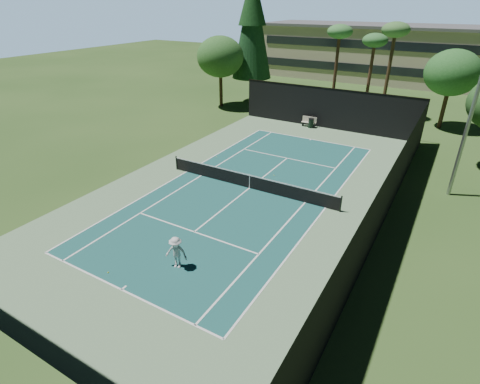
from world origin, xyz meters
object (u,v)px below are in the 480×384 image
Objects in this scene: tennis_net at (250,181)px; trash_bin at (311,123)px; tennis_ball_a at (108,272)px; tennis_ball_c at (274,175)px; tennis_ball_b at (232,175)px; park_bench at (309,121)px; player at (176,253)px; tennis_ball_d at (216,157)px.

tennis_net is 13.65× the size of trash_bin.
tennis_ball_c is (2.00, 14.12, -0.00)m from tennis_ball_a.
tennis_ball_b is 1.03× the size of tennis_ball_c.
park_bench is (-1.65, 15.57, -0.01)m from tennis_net.
trash_bin is (0.09, 26.65, 0.44)m from tennis_ball_a.
trash_bin is at bearing 80.89° from player.
tennis_ball_a is at bearing -86.92° from tennis_ball_b.
tennis_ball_d is 0.04× the size of park_bench.
tennis_ball_b is (-2.11, 1.19, -0.52)m from tennis_net.
trash_bin is at bearing 94.99° from tennis_net.
player is (1.14, -9.31, 0.30)m from tennis_net.
tennis_ball_d is (-3.07, 2.43, -0.00)m from tennis_ball_b.
tennis_ball_a is (-2.57, -2.06, -0.82)m from player.
tennis_ball_b is at bearing 92.34° from player.
tennis_ball_c is at bearing 78.36° from tennis_net.
tennis_ball_b is 0.08× the size of trash_bin.
tennis_ball_a is 14.26m from tennis_ball_c.
tennis_ball_c is (0.57, 2.76, -0.52)m from tennis_net.
trash_bin is (0.77, 14.10, 0.44)m from tennis_ball_b.
tennis_ball_a reaches higher than tennis_ball_c.
park_bench is at bearing 138.05° from trash_bin.
tennis_ball_a is 12.57m from tennis_ball_b.
player is 12.10m from tennis_ball_c.
player reaches higher than tennis_ball_d.
park_bench reaches higher than tennis_ball_c.
tennis_net is at bearing -85.01° from trash_bin.
tennis_net is 8.60× the size of park_bench.
tennis_ball_b is 14.40m from park_bench.
park_bench is (-0.23, 26.93, 0.51)m from tennis_ball_a.
tennis_ball_d is 12.47m from park_bench.
park_bench is at bearing 90.48° from tennis_ball_a.
park_bench reaches higher than tennis_ball_b.
tennis_ball_b is 1.11× the size of tennis_ball_d.
tennis_ball_a is 1.01× the size of tennis_ball_b.
player is 3.39m from tennis_ball_a.
tennis_ball_c is 13.01m from park_bench.
tennis_ball_d is 12.29m from trash_bin.
tennis_ball_a is at bearing -90.20° from trash_bin.
park_bench is 0.43m from trash_bin.
tennis_ball_b is (-0.68, 12.55, -0.00)m from tennis_ball_a.
tennis_ball_a reaches higher than tennis_ball_d.
trash_bin is at bearing 71.77° from tennis_ball_d.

